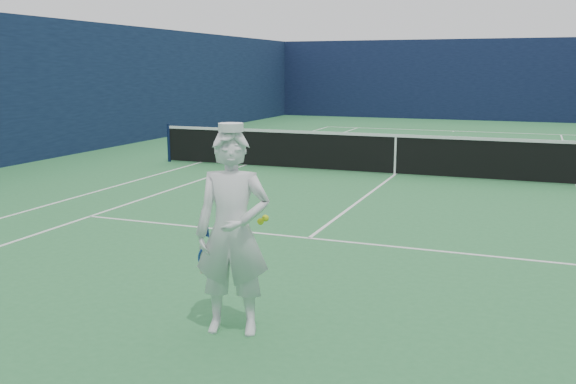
# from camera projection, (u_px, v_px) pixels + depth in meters

# --- Properties ---
(ground) EXTENTS (80.00, 80.00, 0.00)m
(ground) POSITION_uv_depth(u_px,v_px,m) (395.00, 175.00, 15.77)
(ground) COLOR #2C753E
(ground) RESTS_ON ground
(court_markings) EXTENTS (11.03, 23.83, 0.01)m
(court_markings) POSITION_uv_depth(u_px,v_px,m) (395.00, 175.00, 15.77)
(court_markings) COLOR white
(court_markings) RESTS_ON ground
(windscreen_fence) EXTENTS (20.12, 36.12, 4.00)m
(windscreen_fence) POSITION_uv_depth(u_px,v_px,m) (397.00, 93.00, 15.39)
(windscreen_fence) COLOR #0E1635
(windscreen_fence) RESTS_ON ground
(tennis_net) EXTENTS (12.88, 0.09, 1.07)m
(tennis_net) POSITION_uv_depth(u_px,v_px,m) (395.00, 153.00, 15.67)
(tennis_net) COLOR #141E4C
(tennis_net) RESTS_ON ground
(tennis_player) EXTENTS (0.89, 0.65, 2.08)m
(tennis_player) POSITION_uv_depth(u_px,v_px,m) (233.00, 233.00, 6.24)
(tennis_player) COLOR white
(tennis_player) RESTS_ON ground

